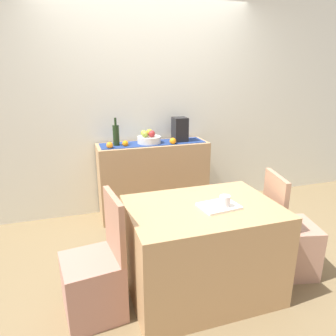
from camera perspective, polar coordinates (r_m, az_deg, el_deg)
name	(u,v)px	position (r m, az deg, el deg)	size (l,w,h in m)	color
ground_plane	(180,252)	(3.17, 2.17, -15.23)	(6.40, 6.40, 0.02)	olive
room_wall_rear	(148,102)	(3.81, -3.77, 12.14)	(6.40, 0.06, 2.70)	silver
sideboard_console	(153,179)	(3.76, -2.71, -2.07)	(1.30, 0.42, 0.89)	tan
table_runner	(153,143)	(3.63, -2.81, 4.65)	(1.22, 0.32, 0.01)	navy
fruit_bowl	(149,140)	(3.61, -3.51, 5.24)	(0.27, 0.27, 0.08)	silver
apple_upper	(152,134)	(3.56, -3.02, 6.33)	(0.08, 0.08, 0.08)	#A9292C
apple_right	(150,132)	(3.64, -3.42, 6.60)	(0.08, 0.08, 0.08)	gold
apple_front	(145,134)	(3.55, -4.25, 6.23)	(0.07, 0.07, 0.07)	#8CA338
apple_left	(144,133)	(3.62, -4.50, 6.45)	(0.07, 0.07, 0.07)	#98A832
wine_bottle	(116,135)	(3.52, -9.58, 6.04)	(0.07, 0.07, 0.32)	black
coffee_maker	(180,130)	(3.70, 2.20, 7.12)	(0.16, 0.18, 0.29)	black
orange_loose_near_bowl	(110,145)	(3.42, -10.73, 4.16)	(0.07, 0.07, 0.07)	orange
orange_loose_mid	(125,143)	(3.49, -7.89, 4.51)	(0.07, 0.07, 0.07)	orange
orange_loose_far	(173,141)	(3.56, 0.89, 5.00)	(0.08, 0.08, 0.08)	orange
dining_table	(202,249)	(2.50, 6.25, -14.71)	(1.12, 0.79, 0.74)	tan
open_book	(219,206)	(2.32, 9.38, -6.95)	(0.28, 0.21, 0.02)	white
coffee_cup	(225,202)	(2.29, 10.45, -6.24)	(0.08, 0.08, 0.10)	silver
chair_near_window	(95,281)	(2.40, -13.34, -19.71)	(0.45, 0.45, 0.90)	tan
chair_by_corner	(288,244)	(2.95, 21.32, -12.89)	(0.48, 0.48, 0.90)	tan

